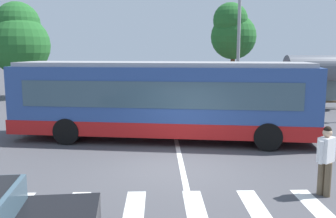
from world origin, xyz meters
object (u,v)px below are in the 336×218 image
parked_car_red (227,90)px  background_tree_left (19,39)px  pedestrian_crossing_street (326,157)px  background_tree_right (232,32)px  parked_car_silver (186,89)px  bus_stop_shelter (318,69)px  city_transit_bus (162,100)px  parked_car_charcoal (152,89)px  parked_car_champagne (76,89)px  parked_car_white (111,90)px  twin_arm_street_lamp (240,8)px

parked_car_red → background_tree_left: bearing=172.4°
pedestrian_crossing_street → background_tree_right: (2.02, 21.63, 4.03)m
parked_car_silver → background_tree_left: 12.86m
bus_stop_shelter → pedestrian_crossing_street: bearing=-112.5°
city_transit_bus → parked_car_red: city_transit_bus is taller
city_transit_bus → pedestrian_crossing_street: size_ratio=6.97×
parked_car_charcoal → parked_car_silver: same height
parked_car_charcoal → bus_stop_shelter: (9.97, -4.58, 1.65)m
parked_car_champagne → parked_car_silver: 7.94m
parked_car_charcoal → bus_stop_shelter: 11.10m
parked_car_white → background_tree_left: size_ratio=0.65×
twin_arm_street_lamp → parked_car_white: bearing=157.2°
pedestrian_crossing_street → bus_stop_shelter: bearing=67.5°
pedestrian_crossing_street → parked_car_charcoal: size_ratio=0.37×
parked_car_champagne → parked_car_charcoal: (5.48, -0.16, 0.00)m
background_tree_left → parked_car_silver: bearing=-7.4°
city_transit_bus → parked_car_champagne: (-6.05, 12.34, -0.82)m
background_tree_right → background_tree_left: bearing=-172.5°
background_tree_left → bus_stop_shelter: bearing=-17.0°
parked_car_white → twin_arm_street_lamp: bearing=-22.8°
bus_stop_shelter → twin_arm_street_lamp: (-4.62, 0.94, 3.62)m
parked_car_white → bus_stop_shelter: size_ratio=1.17×
city_transit_bus → pedestrian_crossing_street: city_transit_bus is taller
parked_car_red → twin_arm_street_lamp: (0.04, -3.08, 5.27)m
pedestrian_crossing_street → background_tree_right: background_tree_right is taller
pedestrian_crossing_street → parked_car_white: size_ratio=0.38×
background_tree_left → background_tree_right: background_tree_right is taller
city_transit_bus → bus_stop_shelter: size_ratio=3.07×
pedestrian_crossing_street → bus_stop_shelter: (5.58, 13.46, 1.45)m
parked_car_silver → parked_car_red: 2.89m
bus_stop_shelter → twin_arm_street_lamp: 5.94m
parked_car_white → parked_car_silver: 5.40m
city_transit_bus → parked_car_white: size_ratio=2.62×
parked_car_champagne → twin_arm_street_lamp: size_ratio=0.46×
parked_car_charcoal → city_transit_bus: bearing=-87.3°
twin_arm_street_lamp → background_tree_right: (1.06, 7.23, -1.03)m
parked_car_champagne → parked_car_red: 10.82m
parked_car_red → twin_arm_street_lamp: twin_arm_street_lamp is taller
city_transit_bus → bus_stop_shelter: bus_stop_shelter is taller
parked_car_champagne → twin_arm_street_lamp: (10.83, -3.80, 5.27)m
parked_car_champagne → parked_car_white: bearing=-7.1°
parked_car_champagne → background_tree_right: (11.89, 3.43, 4.24)m
parked_car_white → background_tree_left: 7.90m
parked_car_charcoal → background_tree_right: bearing=29.3°
parked_car_silver → background_tree_left: size_ratio=0.65×
parked_car_white → parked_car_red: 8.28m
parked_car_silver → parked_car_champagne: bearing=177.9°
city_transit_bus → parked_car_champagne: size_ratio=2.63×
bus_stop_shelter → background_tree_right: size_ratio=0.54×
parked_car_red → bus_stop_shelter: (4.66, -4.02, 1.65)m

